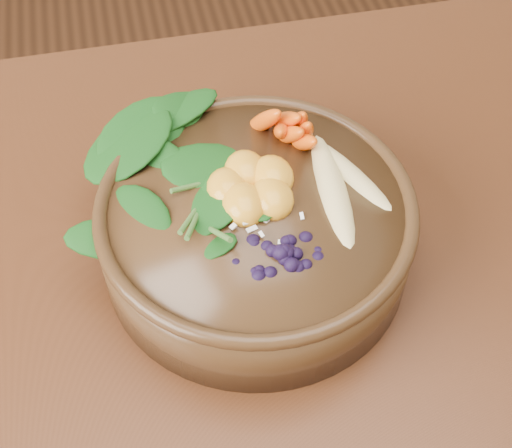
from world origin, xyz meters
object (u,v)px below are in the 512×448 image
at_px(stoneware_bowl, 256,232).
at_px(mandarin_cluster, 252,178).
at_px(kale_heap, 189,152).
at_px(carrot_cluster, 285,103).
at_px(banana_halves, 343,171).
at_px(blueberry_pile, 281,241).
at_px(dining_table, 435,406).

relative_size(stoneware_bowl, mandarin_cluster, 3.15).
xyz_separation_m(kale_heap, carrot_cluster, (0.08, 0.02, 0.02)).
xyz_separation_m(banana_halves, mandarin_cluster, (-0.07, 0.01, 0.00)).
distance_m(stoneware_bowl, mandarin_cluster, 0.05).
relative_size(kale_heap, carrot_cluster, 2.38).
distance_m(stoneware_bowl, blueberry_pile, 0.07).
bearing_deg(carrot_cluster, kale_heap, -169.49).
distance_m(kale_heap, mandarin_cluster, 0.06).
height_order(carrot_cluster, banana_halves, carrot_cluster).
distance_m(mandarin_cluster, blueberry_pile, 0.07).
xyz_separation_m(kale_heap, banana_halves, (0.12, -0.04, -0.01)).
distance_m(carrot_cluster, banana_halves, 0.07).
bearing_deg(banana_halves, dining_table, -70.53).
xyz_separation_m(kale_heap, mandarin_cluster, (0.04, -0.03, -0.01)).
bearing_deg(dining_table, stoneware_bowl, 136.69).
bearing_deg(stoneware_bowl, kale_heap, 131.55).
bearing_deg(kale_heap, banana_halves, -18.87).
height_order(stoneware_bowl, carrot_cluster, carrot_cluster).
height_order(kale_heap, carrot_cluster, carrot_cluster).
relative_size(carrot_cluster, mandarin_cluster, 0.87).
bearing_deg(mandarin_cluster, carrot_cluster, 54.87).
bearing_deg(banana_halves, carrot_cluster, 113.06).
distance_m(dining_table, blueberry_pile, 0.23).
xyz_separation_m(banana_halves, blueberry_pile, (-0.07, -0.06, 0.01)).
bearing_deg(kale_heap, carrot_cluster, 15.19).
bearing_deg(dining_table, kale_heap, 135.33).
xyz_separation_m(stoneware_bowl, banana_halves, (0.07, 0.01, 0.05)).
height_order(kale_heap, blueberry_pile, kale_heap).
relative_size(stoneware_bowl, carrot_cluster, 3.62).
distance_m(kale_heap, carrot_cluster, 0.09).
relative_size(kale_heap, banana_halves, 1.16).
relative_size(stoneware_bowl, kale_heap, 1.53).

